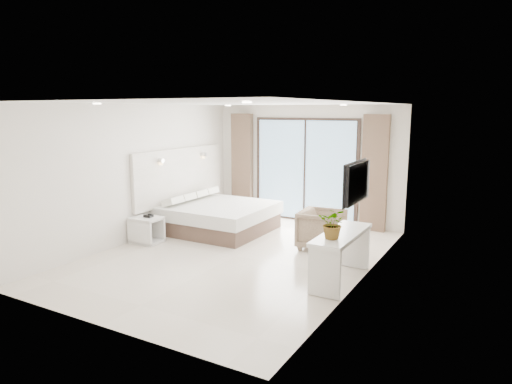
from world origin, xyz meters
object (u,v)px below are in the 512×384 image
Objects in this scene: nightstand at (147,230)px; console_desk at (341,246)px; bed at (218,217)px; armchair at (322,227)px.

console_desk reaches higher than nightstand.
armchair reaches higher than bed.
bed is 1.35× the size of console_desk.
bed is 2.43m from armchair.
armchair is (2.42, -0.11, 0.10)m from bed.
armchair reaches higher than console_desk.
console_desk is (3.29, -1.55, 0.25)m from bed.
nightstand is 3.42m from armchair.
armchair is (-0.87, 1.44, -0.15)m from console_desk.
nightstand is at bearing 108.37° from armchair.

